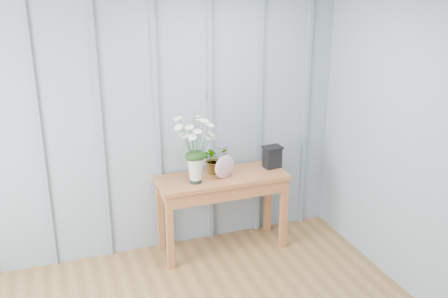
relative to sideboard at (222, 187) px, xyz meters
name	(u,v)px	position (x,y,z in m)	size (l,w,h in m)	color
room_shell	(160,70)	(-0.78, -1.08, 1.35)	(4.00, 4.50, 2.50)	#8696A3
sideboard	(222,187)	(0.00, 0.00, 0.00)	(1.20, 0.45, 0.75)	#9A5A30
daisy_vase	(195,139)	(-0.27, -0.06, 0.52)	(0.46, 0.35, 0.65)	black
spider_plant	(215,159)	(-0.04, 0.11, 0.25)	(0.24, 0.21, 0.27)	#143211
felt_disc_vessel	(225,167)	(0.00, -0.05, 0.22)	(0.22, 0.06, 0.22)	#954E6A
carved_box	(272,157)	(0.52, 0.04, 0.22)	(0.18, 0.15, 0.21)	black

